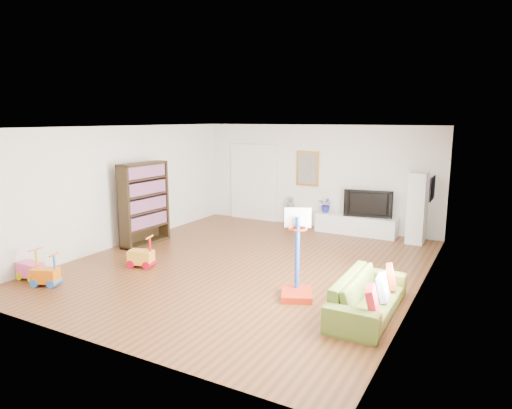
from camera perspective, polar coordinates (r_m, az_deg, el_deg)
The scene contains 25 objects.
floor at distance 9.16m, azimuth -1.21°, elevation -7.50°, with size 6.50×7.50×0.00m, color brown.
ceiling at distance 8.70m, azimuth -1.28°, elevation 9.65°, with size 6.50×7.50×0.00m, color white.
wall_back at distance 12.19m, azimuth 7.61°, elevation 3.50°, with size 6.50×0.00×2.70m, color silver.
wall_front at distance 5.96m, azimuth -19.62°, elevation -4.63°, with size 6.50×0.00×2.70m, color white.
wall_left at distance 10.81m, azimuth -16.36°, elevation 2.24°, with size 0.00×7.50×2.70m, color silver.
wall_right at distance 7.76m, azimuth 20.03°, elevation -1.18°, with size 0.00×7.50×2.70m, color silver.
navy_accent at distance 9.06m, azimuth 21.52°, elevation 3.55°, with size 0.01×3.20×1.70m, color black.
olive_wainscot at distance 9.31m, azimuth 20.95°, elevation -4.71°, with size 0.01×3.20×1.00m, color brown.
doorway at distance 12.99m, azimuth -0.33°, elevation 2.70°, with size 1.45×0.06×2.10m, color white.
painting_back at distance 12.22m, azimuth 6.46°, elevation 4.48°, with size 0.62×0.06×0.92m, color gold.
artwork_right at distance 9.30m, azimuth 21.16°, elevation 1.88°, with size 0.04×0.56×0.46m, color #7F3F8C.
media_console at distance 11.72m, azimuth 12.39°, elevation -2.49°, with size 2.01×0.50×0.47m, color white.
tall_cabinet at distance 11.10m, azimuth 19.47°, elevation -0.47°, with size 0.39×0.39×1.65m, color white.
bookshelf at distance 10.71m, azimuth -13.80°, elevation 0.08°, with size 0.34×1.29×1.89m, color black.
sofa at distance 7.07m, azimuth 13.83°, elevation -10.98°, with size 1.96×0.77×0.57m, color #556B25.
basketball_hoop at distance 7.34m, azimuth 5.19°, elevation -6.24°, with size 0.50×0.61×1.45m, color red.
ride_on_yellow at distance 9.20m, azimuth -14.21°, elevation -5.72°, with size 0.47×0.29×0.62m, color gold.
ride_on_orange at distance 8.76m, azimuth -24.87°, elevation -7.40°, with size 0.43×0.27×0.58m, color orange.
ride_on_pink at distance 9.18m, azimuth -26.42°, elevation -6.63°, with size 0.45×0.28×0.60m, color #F44E88.
child at distance 12.34m, azimuth 4.32°, elevation -0.85°, with size 0.29×0.19×0.79m, color slate.
tv at distance 11.57m, azimuth 13.88°, elevation 0.18°, with size 1.17×0.15×0.68m, color black.
vase_plant at distance 11.91m, azimuth 8.78°, elevation -0.02°, with size 0.36×0.31×0.40m, color navy.
pillow_left at distance 6.44m, azimuth 14.35°, elevation -11.63°, with size 0.10×0.38×0.38m, color red.
pillow_center at distance 6.97m, azimuth 15.59°, elevation -9.94°, with size 0.10×0.36×0.36m, color white.
pillow_right at distance 7.45m, azimuth 16.56°, elevation -8.62°, with size 0.09×0.34×0.34m, color #BF4022.
Camera 1 is at (4.35, -7.53, 2.86)m, focal length 32.00 mm.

